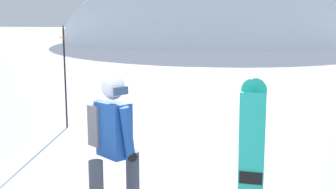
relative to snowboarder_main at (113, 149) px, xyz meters
name	(u,v)px	position (x,y,z in m)	size (l,w,h in m)	color
ridge_peak_main	(204,43)	(-5.68, 41.19, -0.92)	(30.10, 27.09, 15.55)	white
snowboarder_main	(113,149)	(0.00, 0.00, 0.00)	(1.12, 1.59, 1.71)	blue
spare_snowboard	(252,151)	(1.43, 0.52, -0.08)	(0.28, 0.19, 1.65)	#23B7A3
piste_marker_far	(65,70)	(-2.64, 4.03, 0.32)	(0.20, 0.20, 2.19)	black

